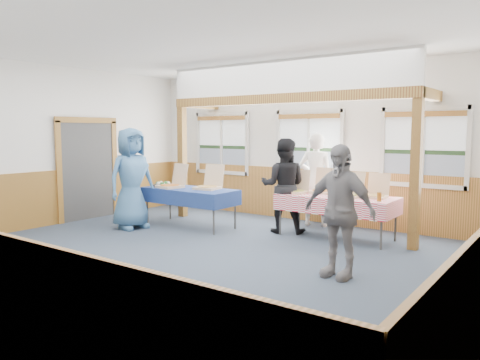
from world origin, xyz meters
name	(u,v)px	position (x,y,z in m)	size (l,w,h in m)	color
floor	(200,256)	(0.00, 0.00, 0.00)	(8.00, 8.00, 0.00)	#27303F
ceiling	(199,40)	(0.00, 0.00, 3.20)	(8.00, 8.00, 0.00)	white
wall_back	(310,145)	(0.00, 3.50, 1.60)	(8.00, 8.00, 0.00)	silver
wall_left	(47,146)	(-4.00, 0.00, 1.60)	(8.00, 8.00, 0.00)	silver
wainscot_back	(308,195)	(0.00, 3.48, 0.55)	(7.98, 0.05, 1.10)	brown
wainscot_left	(50,198)	(-3.98, 0.00, 0.55)	(0.05, 6.98, 1.10)	brown
cased_opening	(88,170)	(-3.96, 0.90, 1.05)	(0.06, 1.30, 2.10)	#383838
window_left	(222,140)	(-2.30, 3.46, 1.68)	(1.56, 0.10, 1.46)	silver
window_mid	(309,141)	(0.00, 3.46, 1.68)	(1.56, 0.10, 1.46)	silver
window_right	(424,143)	(2.30, 3.46, 1.68)	(1.56, 0.10, 1.46)	silver
post_left	(182,162)	(-2.50, 2.30, 1.20)	(0.15, 0.15, 2.40)	#552C13
post_right	(416,175)	(2.50, 2.30, 1.20)	(0.15, 0.15, 2.40)	#552C13
cross_beam	(280,99)	(0.00, 2.30, 2.49)	(5.15, 0.18, 0.18)	#552C13
table_left	(190,191)	(-1.62, 1.56, 0.70)	(2.07, 1.35, 0.76)	#383838
table_right	(336,198)	(1.16, 2.33, 0.71)	(2.08, 0.96, 0.76)	#383838
pizza_box_a	(172,184)	(-2.01, 1.45, 0.83)	(0.50, 0.58, 0.47)	tan
pizza_box_b	(209,185)	(-1.27, 1.72, 0.83)	(0.50, 0.58, 0.47)	tan
pizza_box_c	(296,189)	(0.40, 2.23, 0.82)	(0.43, 0.50, 0.41)	tan
pizza_box_d	(323,189)	(0.80, 2.52, 0.82)	(0.48, 0.56, 0.45)	tan
pizza_box_e	(349,194)	(1.41, 2.25, 0.82)	(0.43, 0.51, 0.42)	tan
pizza_box_f	(375,194)	(1.80, 2.47, 0.82)	(0.40, 0.48, 0.41)	tan
veggie_tray	(163,184)	(-2.37, 1.56, 0.79)	(0.40, 0.40, 0.09)	black
drink_glass	(379,197)	(2.01, 2.08, 0.83)	(0.07, 0.07, 0.15)	#8D5317
woman_white	(316,179)	(0.36, 3.10, 0.93)	(0.68, 0.44, 1.86)	white
woman_black	(283,186)	(0.16, 2.18, 0.88)	(0.85, 0.66, 1.76)	black
man_blue	(132,178)	(-2.41, 0.77, 0.98)	(0.95, 0.62, 1.95)	#3B6793
person_grey	(339,211)	(2.11, 0.28, 0.87)	(1.01, 0.42, 1.73)	gray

